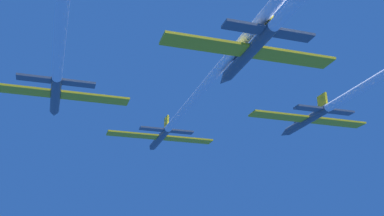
# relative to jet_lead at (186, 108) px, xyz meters

# --- Properties ---
(jet_lead) EXTENTS (20.66, 63.64, 3.42)m
(jet_lead) POSITION_rel_jet_lead_xyz_m (0.00, 0.00, 0.00)
(jet_lead) COLOR #4C5660
(jet_left_wing) EXTENTS (20.66, 70.49, 3.42)m
(jet_left_wing) POSITION_rel_jet_lead_xyz_m (-20.07, -23.17, -1.19)
(jet_left_wing) COLOR #4C5660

